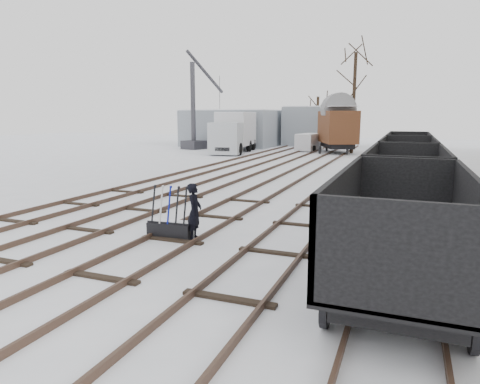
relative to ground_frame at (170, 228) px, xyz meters
The scene contains 16 objects.
ground 0.47m from the ground_frame, 51.76° to the right, with size 120.00×120.00×0.00m, color white.
tracks 13.38m from the ground_frame, 88.99° to the left, with size 13.90×52.00×0.16m.
shed_left 37.96m from the ground_frame, 109.67° to the left, with size 10.00×8.00×4.10m.
shed_right 39.93m from the ground_frame, 95.42° to the left, with size 7.00×6.00×4.50m.
ground_frame is the anchor object (origin of this frame).
worker 0.92m from the ground_frame, ahead, with size 0.59×0.39×1.62m, color black.
freight_wagon_a 6.51m from the ground_frame, 15.74° to the right, with size 2.38×5.95×2.43m.
freight_wagon_b 7.80m from the ground_frame, 36.67° to the left, with size 2.38×5.95×2.43m.
freight_wagon_c 12.70m from the ground_frame, 60.55° to the left, with size 2.38×5.95×2.43m.
freight_wagon_d 18.54m from the ground_frame, 70.33° to the left, with size 2.38×5.95×2.43m.
box_van_wagon 30.52m from the ground_frame, 90.05° to the left, with size 4.83×6.31×4.29m.
lorry 28.78m from the ground_frame, 108.62° to the left, with size 3.51×8.57×3.78m.
panel_van 31.92m from the ground_frame, 95.31° to the left, with size 2.10×3.99×1.69m.
crane 33.21m from the ground_frame, 116.18° to the left, with size 2.43×5.92×9.91m.
tree_far_left 38.08m from the ground_frame, 95.16° to the left, with size 0.30×0.30×5.52m, color black.
tree_far_right 30.72m from the ground_frame, 87.46° to the left, with size 0.30×0.30×9.03m, color black.
Camera 1 is at (6.01, -10.06, 3.49)m, focal length 32.00 mm.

